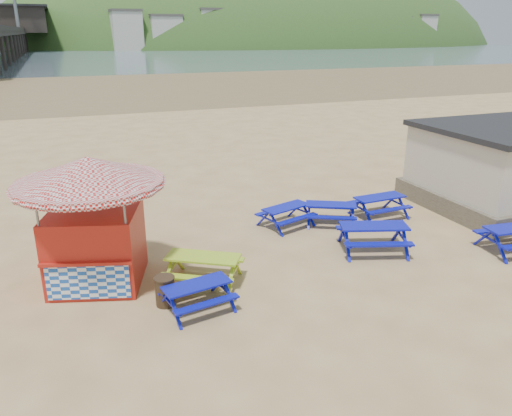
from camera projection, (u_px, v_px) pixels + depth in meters
name	position (u px, v px, depth m)	size (l,w,h in m)	color
ground	(284.00, 251.00, 15.63)	(400.00, 400.00, 0.00)	tan
wet_sand	(108.00, 85.00, 63.93)	(400.00, 400.00, 0.00)	olive
sea	(73.00, 52.00, 164.91)	(400.00, 400.00, 0.00)	#485A67
picnic_table_blue_a	(286.00, 216.00, 17.57)	(2.09, 1.87, 0.73)	#1020B3
picnic_table_blue_b	(331.00, 214.00, 17.79)	(2.23, 2.08, 0.74)	#1020B3
picnic_table_blue_c	(379.00, 206.00, 18.45)	(1.95, 1.60, 0.79)	#1020B3
picnic_table_blue_d	(197.00, 296.00, 12.29)	(1.86, 1.60, 0.70)	#1020B3
picnic_table_blue_e	(373.00, 238.00, 15.54)	(2.49, 2.24, 0.86)	#1020B3
picnic_table_yellow	(203.00, 270.00, 13.50)	(2.51, 2.39, 0.83)	#9AD125
ice_cream_kiosk	(92.00, 205.00, 13.05)	(4.93, 4.93, 3.52)	#AD1E15
litter_bin	(165.00, 291.00, 12.46)	(0.53, 0.53, 0.77)	#392E1A
pier	(12.00, 34.00, 164.17)	(24.00, 220.00, 39.29)	black
headland_town	(259.00, 66.00, 251.38)	(264.00, 144.00, 108.00)	#2D4C1E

